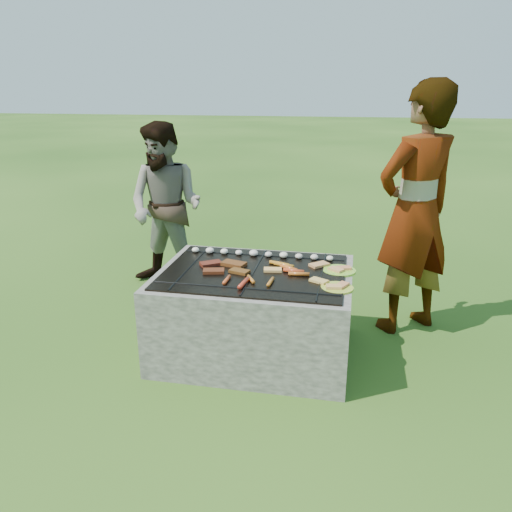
{
  "coord_description": "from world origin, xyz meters",
  "views": [
    {
      "loc": [
        0.62,
        -3.09,
        1.79
      ],
      "look_at": [
        0.0,
        0.05,
        0.7
      ],
      "focal_mm": 35.0,
      "sensor_mm": 36.0,
      "label": 1
    }
  ],
  "objects": [
    {
      "name": "lawn",
      "position": [
        0.0,
        0.0,
        0.0
      ],
      "size": [
        60.0,
        60.0,
        0.0
      ],
      "primitive_type": "plane",
      "color": "#1D4210",
      "rests_on": "ground"
    },
    {
      "name": "fire_pit",
      "position": [
        0.0,
        0.0,
        0.28
      ],
      "size": [
        1.3,
        1.0,
        0.62
      ],
      "color": "#A79E94",
      "rests_on": "ground"
    },
    {
      "name": "mushrooms",
      "position": [
        -0.03,
        0.31,
        0.63
      ],
      "size": [
        1.05,
        0.06,
        0.04
      ],
      "color": "white",
      "rests_on": "fire_pit"
    },
    {
      "name": "pork_slabs",
      "position": [
        -0.21,
        0.01,
        0.62
      ],
      "size": [
        0.39,
        0.28,
        0.02
      ],
      "color": "maroon",
      "rests_on": "fire_pit"
    },
    {
      "name": "sausages",
      "position": [
        0.13,
        -0.06,
        0.62
      ],
      "size": [
        0.52,
        0.52,
        0.03
      ],
      "color": "orange",
      "rests_on": "fire_pit"
    },
    {
      "name": "bread_on_grate",
      "position": [
        0.33,
        0.05,
        0.62
      ],
      "size": [
        0.45,
        0.43,
        0.02
      ],
      "color": "#DFB072",
      "rests_on": "fire_pit"
    },
    {
      "name": "plate_far",
      "position": [
        0.56,
        0.12,
        0.61
      ],
      "size": [
        0.27,
        0.27,
        0.03
      ],
      "color": "#D3E637",
      "rests_on": "fire_pit"
    },
    {
      "name": "plate_near",
      "position": [
        0.56,
        -0.19,
        0.61
      ],
      "size": [
        0.25,
        0.25,
        0.03
      ],
      "color": "yellow",
      "rests_on": "fire_pit"
    },
    {
      "name": "cook",
      "position": [
        1.08,
        0.61,
        0.93
      ],
      "size": [
        0.81,
        0.76,
        1.85
      ],
      "primitive_type": "imported",
      "rotation": [
        0.0,
        0.0,
        3.79
      ],
      "color": "gray",
      "rests_on": "ground"
    },
    {
      "name": "bystander",
      "position": [
        -1.04,
        1.11,
        0.75
      ],
      "size": [
        0.83,
        0.7,
        1.51
      ],
      "primitive_type": "imported",
      "rotation": [
        0.0,
        0.0,
        -0.2
      ],
      "color": "gray",
      "rests_on": "ground"
    }
  ]
}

